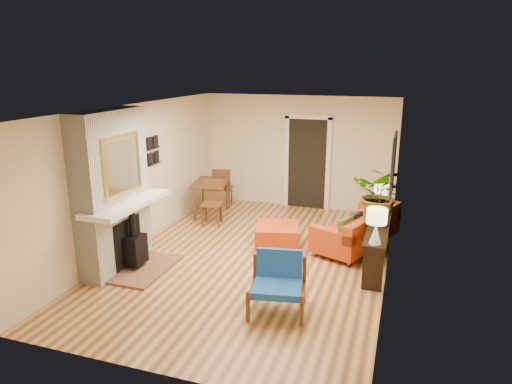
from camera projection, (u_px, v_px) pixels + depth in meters
room_shell at (318, 162)px, 9.86m from camera, size 6.50×6.50×6.50m
fireplace at (115, 195)px, 7.33m from camera, size 1.09×1.68×2.60m
sofa at (360, 229)px, 8.39m from camera, size 1.52×2.15×0.78m
ottoman at (277, 234)px, 8.48m from camera, size 0.94×0.94×0.40m
blue_chair at (278, 279)px, 6.26m from camera, size 0.87×0.85×0.79m
dining_table at (214, 188)px, 10.12m from camera, size 0.99×1.79×0.94m
console_table at (378, 235)px, 7.46m from camera, size 0.34×1.85×0.72m
lamp_near at (376, 222)px, 6.62m from camera, size 0.30×0.30×0.54m
lamp_far at (383, 195)px, 7.99m from camera, size 0.30×0.30×0.54m
houseplant at (381, 194)px, 7.50m from camera, size 1.04×0.96×0.96m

